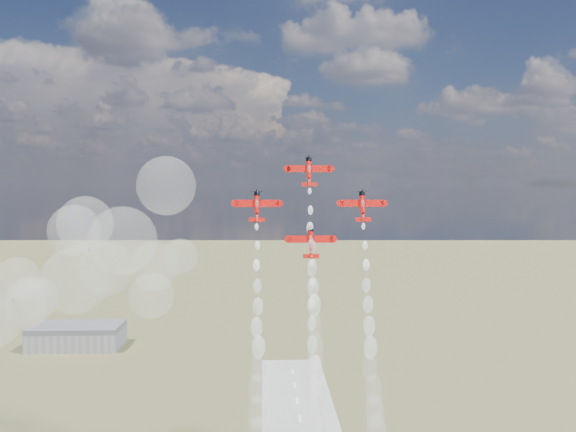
# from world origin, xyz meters

# --- Properties ---
(hangar) EXTENTS (50.00, 28.00, 13.00)m
(hangar) POSITION_xyz_m (-120.00, 180.00, 6.50)
(hangar) COLOR gray
(hangar) RESTS_ON ground
(plane_lead) EXTENTS (12.23, 5.31, 8.42)m
(plane_lead) POSITION_xyz_m (-1.52, 4.27, 96.23)
(plane_lead) COLOR #C00E09
(plane_lead) RESTS_ON ground
(plane_left) EXTENTS (12.23, 5.31, 8.42)m
(plane_left) POSITION_xyz_m (-16.03, 0.87, 86.66)
(plane_left) COLOR #C00E09
(plane_left) RESTS_ON ground
(plane_right) EXTENTS (12.23, 5.31, 8.42)m
(plane_right) POSITION_xyz_m (13.00, 0.87, 86.66)
(plane_right) COLOR #C00E09
(plane_right) RESTS_ON ground
(plane_slot) EXTENTS (12.23, 5.31, 8.42)m
(plane_slot) POSITION_xyz_m (-1.52, -2.52, 77.08)
(plane_slot) COLOR #C00E09
(plane_slot) RESTS_ON ground
(smoke_trail_lead) EXTENTS (5.21, 20.38, 53.72)m
(smoke_trail_lead) POSITION_xyz_m (-1.31, -11.44, 51.08)
(smoke_trail_lead) COLOR white
(smoke_trail_lead) RESTS_ON plane_lead
(smoke_trail_left) EXTENTS (5.21, 21.47, 52.91)m
(smoke_trail_left) POSITION_xyz_m (-15.84, -15.52, 41.76)
(smoke_trail_left) COLOR white
(smoke_trail_left) RESTS_ON plane_left
(smoke_trail_right) EXTENTS (5.33, 21.02, 52.77)m
(smoke_trail_right) POSITION_xyz_m (13.33, -15.13, 41.52)
(smoke_trail_right) COLOR white
(smoke_trail_right) RESTS_ON plane_right
(smoke_trail_slot) EXTENTS (5.21, 20.26, 53.32)m
(smoke_trail_slot) POSITION_xyz_m (-1.40, -18.52, 31.91)
(smoke_trail_slot) COLOR white
(smoke_trail_slot) RESTS_ON plane_slot
(drifted_smoke_cloud) EXTENTS (66.49, 39.75, 56.83)m
(drifted_smoke_cloud) POSITION_xyz_m (-66.19, 24.16, 69.98)
(drifted_smoke_cloud) COLOR white
(drifted_smoke_cloud) RESTS_ON ground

